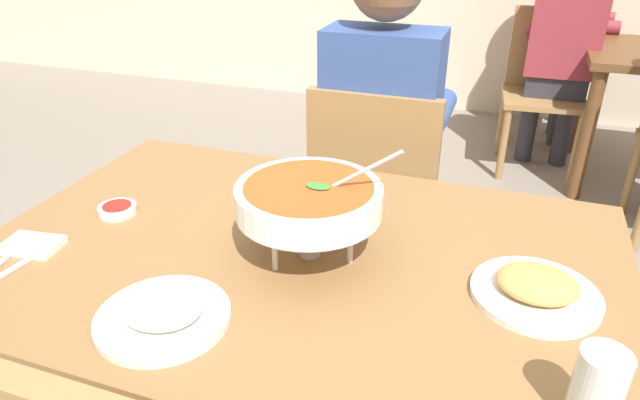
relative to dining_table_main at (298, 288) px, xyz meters
name	(u,v)px	position (x,y,z in m)	size (l,w,h in m)	color
dining_table_main	(298,288)	(0.00, 0.00, 0.00)	(1.37, 0.91, 0.73)	brown
chair_diner_main	(377,196)	(0.00, 0.74, -0.13)	(0.44, 0.44, 0.90)	olive
diner_main	(383,128)	(0.00, 0.77, 0.11)	(0.40, 0.45, 1.31)	#2D2D38
curry_bowl	(309,200)	(0.03, 0.00, 0.23)	(0.33, 0.30, 0.26)	silver
rice_plate	(162,312)	(-0.14, -0.29, 0.12)	(0.24, 0.24, 0.06)	white
appetizer_plate	(536,288)	(0.48, 0.00, 0.12)	(0.24, 0.24, 0.06)	white
sauce_dish	(117,209)	(-0.47, 0.01, 0.11)	(0.09, 0.09, 0.02)	white
napkin_folded	(32,245)	(-0.54, -0.18, 0.11)	(0.12, 0.08, 0.02)	white
fork_utensil	(7,257)	(-0.56, -0.23, 0.10)	(0.01, 0.17, 0.01)	silver
spoon_utensil	(26,261)	(-0.51, -0.23, 0.10)	(0.01, 0.17, 0.01)	silver
drink_glass	(596,394)	(0.56, -0.28, 0.16)	(0.07, 0.07, 0.13)	silver
chair_bg_middle	(544,81)	(0.55, 2.45, -0.13)	(0.48, 0.48, 0.90)	olive
chair_bg_right	(564,61)	(0.67, 2.98, -0.13)	(0.45, 0.45, 0.90)	olive
patron_bg_middle	(564,41)	(0.60, 2.41, 0.11)	(0.40, 0.45, 1.31)	#2D2D38
patron_bg_right	(562,24)	(0.61, 2.93, 0.11)	(0.45, 0.40, 1.31)	#2D2D38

